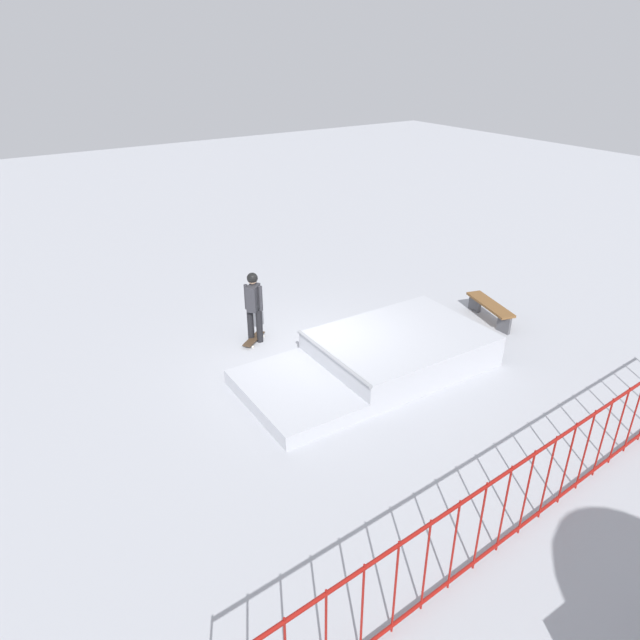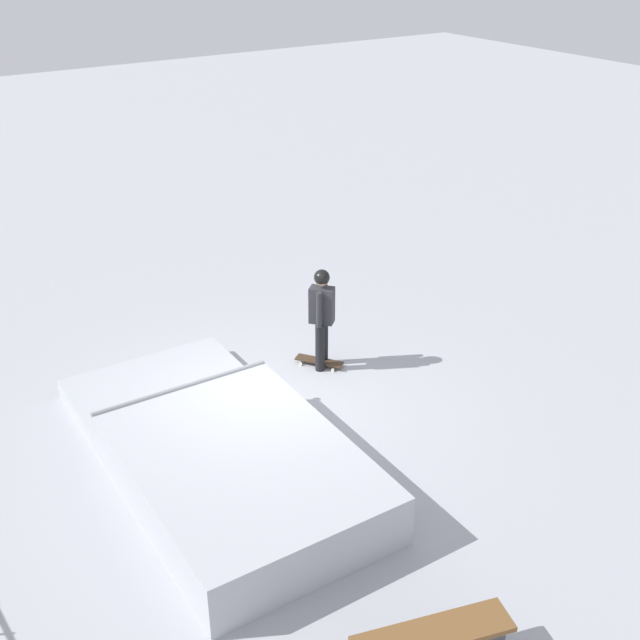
% 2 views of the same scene
% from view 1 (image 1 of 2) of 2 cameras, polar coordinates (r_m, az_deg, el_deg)
% --- Properties ---
extents(ground_plane, '(60.00, 60.00, 0.00)m').
position_cam_1_polar(ground_plane, '(12.63, -0.62, -3.90)').
color(ground_plane, '#A8AAB2').
extents(skate_ramp, '(5.45, 2.71, 0.74)m').
position_cam_1_polar(skate_ramp, '(12.17, 6.40, -3.62)').
color(skate_ramp, '#B0B3BB').
rests_on(skate_ramp, ground).
extents(skater, '(0.43, 0.42, 1.73)m').
position_cam_1_polar(skater, '(12.98, -6.73, 1.81)').
color(skater, black).
rests_on(skater, ground).
extents(skateboard, '(0.77, 0.63, 0.09)m').
position_cam_1_polar(skateboard, '(13.36, -6.71, -1.90)').
color(skateboard, '#3F2D1E').
rests_on(skateboard, ground).
extents(perimeter_fence, '(10.54, 0.69, 1.50)m').
position_cam_1_polar(perimeter_fence, '(8.82, 21.12, -15.30)').
color(perimeter_fence, maroon).
rests_on(perimeter_fence, ground).
extents(park_bench, '(0.82, 1.65, 0.48)m').
position_cam_1_polar(park_bench, '(14.77, 16.80, 1.18)').
color(park_bench, brown).
rests_on(park_bench, ground).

